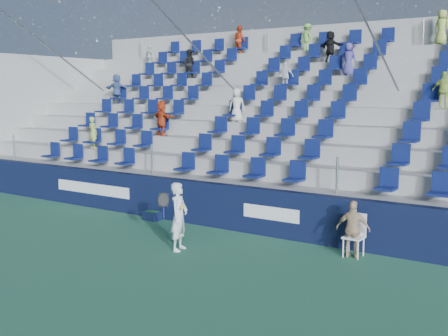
{
  "coord_description": "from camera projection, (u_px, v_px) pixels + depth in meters",
  "views": [
    {
      "loc": [
        8.35,
        -9.15,
        3.65
      ],
      "look_at": [
        0.2,
        2.8,
        1.7
      ],
      "focal_mm": 45.0,
      "sensor_mm": 36.0,
      "label": 1
    }
  ],
  "objects": [
    {
      "name": "ground",
      "position": [
        147.0,
        256.0,
        12.64
      ],
      "size": [
        70.0,
        70.0,
        0.0
      ],
      "primitive_type": "plane",
      "color": "#2F6F4F",
      "rests_on": "ground"
    },
    {
      "name": "sponsor_wall",
      "position": [
        225.0,
        206.0,
        15.14
      ],
      "size": [
        24.0,
        0.32,
        1.2
      ],
      "color": "black",
      "rests_on": "ground"
    },
    {
      "name": "line_judge",
      "position": [
        353.0,
        229.0,
        12.44
      ],
      "size": [
        0.8,
        0.44,
        1.29
      ],
      "primitive_type": "imported",
      "rotation": [
        0.0,
        0.0,
        3.32
      ],
      "color": "tan",
      "rests_on": "ground"
    },
    {
      "name": "line_judge_chair",
      "position": [
        355.0,
        232.0,
        12.58
      ],
      "size": [
        0.43,
        0.44,
        0.97
      ],
      "color": "white",
      "rests_on": "ground"
    },
    {
      "name": "ball_bin",
      "position": [
        152.0,
        215.0,
        16.14
      ],
      "size": [
        0.48,
        0.32,
        0.27
      ],
      "color": "#0F1839",
      "rests_on": "ground"
    },
    {
      "name": "grandstand",
      "position": [
        309.0,
        137.0,
        19.11
      ],
      "size": [
        24.0,
        8.17,
        6.63
      ],
      "color": "#A4A49F",
      "rests_on": "ground"
    },
    {
      "name": "tennis_player",
      "position": [
        179.0,
        216.0,
        13.0
      ],
      "size": [
        0.69,
        0.67,
        1.6
      ],
      "color": "silver",
      "rests_on": "ground"
    }
  ]
}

